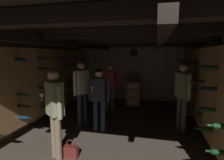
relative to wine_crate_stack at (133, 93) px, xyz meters
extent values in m
plane|color=#473D33|center=(-0.18, -2.30, -0.45)|extent=(8.40, 8.40, 0.00)
cube|color=tan|center=(-0.18, 0.93, 0.73)|extent=(4.72, 0.06, 2.35)
cube|color=tan|center=(-2.51, -2.30, 0.73)|extent=(0.06, 6.40, 2.35)
cube|color=tan|center=(2.15, -2.30, 0.73)|extent=(0.06, 6.40, 2.35)
cube|color=black|center=(-0.18, -2.30, 1.93)|extent=(4.72, 6.52, 0.06)
cube|color=black|center=(-0.18, -5.10, 1.81)|extent=(4.60, 0.14, 0.16)
cube|color=black|center=(-0.18, -3.70, 1.81)|extent=(4.60, 0.14, 0.16)
cube|color=black|center=(-0.18, -2.30, 1.81)|extent=(4.60, 0.14, 0.16)
cube|color=black|center=(-0.18, -0.90, 1.81)|extent=(4.60, 0.14, 0.16)
cube|color=black|center=(-0.18, 0.50, 1.81)|extent=(4.60, 0.14, 0.16)
cube|color=black|center=(-1.21, -2.30, 1.70)|extent=(0.12, 6.40, 0.12)
cube|color=black|center=(0.86, -2.30, 1.70)|extent=(0.12, 6.40, 0.12)
cylinder|color=white|center=(-0.10, 0.89, 1.51)|extent=(0.31, 0.02, 0.31)
cylinder|color=#2D2314|center=(-0.10, 0.87, 1.51)|extent=(0.34, 0.01, 0.34)
cube|color=black|center=(-0.10, 0.87, 1.51)|extent=(0.08, 0.01, 0.09)
cube|color=black|center=(-0.10, 0.87, 1.51)|extent=(0.16, 0.01, 0.09)
cube|color=#A37547|center=(-2.32, -2.15, 0.70)|extent=(0.32, 5.50, 1.80)
cylinder|color=#194723|center=(-1.88, -4.11, 0.06)|extent=(0.07, 0.03, 0.03)
cylinder|color=#0F2838|center=(-2.06, -3.33, 0.06)|extent=(0.28, 0.07, 0.07)
cylinder|color=#0F2838|center=(-1.88, -3.33, 0.06)|extent=(0.07, 0.03, 0.03)
cylinder|color=#143819|center=(-2.06, -2.55, 0.06)|extent=(0.28, 0.07, 0.07)
cylinder|color=#143819|center=(-1.88, -2.55, 0.06)|extent=(0.07, 0.03, 0.03)
cylinder|color=#143819|center=(-2.06, -1.74, 0.06)|extent=(0.28, 0.07, 0.07)
cylinder|color=#143819|center=(-1.88, -1.74, 0.06)|extent=(0.07, 0.03, 0.03)
cylinder|color=#0F2838|center=(-2.06, -0.96, 0.06)|extent=(0.28, 0.07, 0.07)
cylinder|color=#0F2838|center=(-1.88, -0.96, 0.06)|extent=(0.07, 0.03, 0.03)
cylinder|color=#0F2838|center=(-2.06, -0.18, 0.06)|extent=(0.28, 0.07, 0.07)
cylinder|color=#0F2838|center=(-1.88, -0.18, 0.06)|extent=(0.07, 0.03, 0.03)
cylinder|color=black|center=(-2.06, -3.34, 0.31)|extent=(0.28, 0.07, 0.07)
cylinder|color=black|center=(-1.88, -3.34, 0.31)|extent=(0.07, 0.03, 0.03)
cylinder|color=#143819|center=(-2.06, -2.54, 0.31)|extent=(0.28, 0.07, 0.07)
cylinder|color=#143819|center=(-1.88, -2.54, 0.31)|extent=(0.07, 0.03, 0.03)
cylinder|color=#143819|center=(-2.06, -1.76, 0.31)|extent=(0.28, 0.07, 0.07)
cylinder|color=#143819|center=(-1.88, -1.76, 0.31)|extent=(0.07, 0.03, 0.03)
cylinder|color=#143819|center=(-2.06, -0.96, 0.31)|extent=(0.28, 0.07, 0.07)
cylinder|color=#143819|center=(-1.88, -0.96, 0.31)|extent=(0.07, 0.03, 0.03)
cylinder|color=black|center=(-2.06, -0.18, 0.31)|extent=(0.28, 0.07, 0.07)
cylinder|color=black|center=(-1.88, -0.18, 0.31)|extent=(0.07, 0.03, 0.03)
cylinder|color=#143819|center=(-2.06, -3.32, 0.57)|extent=(0.28, 0.07, 0.07)
cylinder|color=#143819|center=(-1.88, -3.32, 0.57)|extent=(0.07, 0.03, 0.03)
cylinder|color=black|center=(-2.06, -2.55, 0.57)|extent=(0.28, 0.07, 0.07)
cylinder|color=black|center=(-1.88, -2.55, 0.57)|extent=(0.07, 0.03, 0.03)
cylinder|color=#0F2838|center=(-2.06, -1.77, 0.57)|extent=(0.28, 0.07, 0.07)
cylinder|color=#0F2838|center=(-1.88, -1.77, 0.57)|extent=(0.07, 0.03, 0.03)
cylinder|color=#0F2838|center=(-2.06, -0.96, 0.57)|extent=(0.28, 0.07, 0.07)
cylinder|color=#0F2838|center=(-1.88, -0.96, 0.57)|extent=(0.07, 0.03, 0.03)
cylinder|color=#0F2838|center=(-2.06, -0.19, 0.57)|extent=(0.28, 0.07, 0.07)
cylinder|color=#0F2838|center=(-1.88, -0.19, 0.57)|extent=(0.07, 0.03, 0.03)
cylinder|color=#143819|center=(-2.06, -1.74, 0.83)|extent=(0.28, 0.07, 0.07)
cylinder|color=#143819|center=(-1.88, -1.74, 0.83)|extent=(0.07, 0.03, 0.03)
cylinder|color=#194723|center=(-2.06, -0.19, 0.83)|extent=(0.28, 0.07, 0.07)
cylinder|color=#194723|center=(-1.88, -0.19, 0.83)|extent=(0.07, 0.03, 0.03)
cylinder|color=black|center=(-2.06, -2.55, 1.09)|extent=(0.28, 0.07, 0.07)
cylinder|color=black|center=(-1.88, -2.55, 1.09)|extent=(0.07, 0.03, 0.03)
cylinder|color=#143819|center=(-2.06, -0.96, 1.09)|extent=(0.28, 0.07, 0.07)
cylinder|color=#143819|center=(-1.88, -0.96, 1.09)|extent=(0.07, 0.03, 0.03)
cylinder|color=#194723|center=(-2.06, -0.18, 1.09)|extent=(0.28, 0.07, 0.07)
cylinder|color=#194723|center=(-1.88, -0.18, 1.09)|extent=(0.07, 0.03, 0.03)
cylinder|color=#0F2838|center=(-2.06, -3.32, 1.34)|extent=(0.28, 0.07, 0.07)
cylinder|color=#0F2838|center=(-1.88, -3.32, 1.34)|extent=(0.07, 0.03, 0.03)
cylinder|color=#0F2838|center=(-2.06, -2.53, 1.34)|extent=(0.28, 0.07, 0.07)
cylinder|color=#0F2838|center=(-1.88, -2.53, 1.34)|extent=(0.07, 0.03, 0.03)
cylinder|color=#143819|center=(-2.06, -1.76, 1.34)|extent=(0.28, 0.07, 0.07)
cylinder|color=#143819|center=(-1.88, -1.76, 1.34)|extent=(0.07, 0.03, 0.03)
cube|color=#A37547|center=(-2.17, -2.15, -0.07)|extent=(0.02, 5.50, 0.02)
cube|color=#A37547|center=(-2.17, -2.15, 0.19)|extent=(0.02, 5.50, 0.02)
cube|color=#A37547|center=(-2.17, -2.15, 0.44)|extent=(0.02, 5.50, 0.02)
cube|color=#A37547|center=(-2.17, -2.15, 0.70)|extent=(0.02, 5.50, 0.02)
cube|color=#A37547|center=(-2.17, -2.15, 0.96)|extent=(0.02, 5.50, 0.02)
cube|color=#A37547|center=(-2.17, -2.15, 1.21)|extent=(0.02, 5.50, 0.02)
cube|color=#A37547|center=(-2.17, -2.15, 1.47)|extent=(0.02, 5.50, 0.02)
cube|color=#A37547|center=(1.96, -2.15, 0.70)|extent=(0.32, 5.50, 1.80)
cylinder|color=#143819|center=(1.70, -4.12, 0.16)|extent=(0.28, 0.07, 0.07)
cylinder|color=#143819|center=(1.53, -4.12, 0.16)|extent=(0.07, 0.03, 0.03)
cylinder|color=#143819|center=(1.70, -3.33, 0.16)|extent=(0.28, 0.07, 0.07)
cylinder|color=#143819|center=(1.53, -3.33, 0.16)|extent=(0.07, 0.03, 0.03)
cylinder|color=black|center=(1.70, -2.53, 0.16)|extent=(0.28, 0.07, 0.07)
cylinder|color=black|center=(1.53, -2.53, 0.16)|extent=(0.07, 0.03, 0.03)
cylinder|color=#143819|center=(1.70, -1.77, 0.16)|extent=(0.28, 0.07, 0.07)
cylinder|color=#143819|center=(1.53, -1.77, 0.16)|extent=(0.07, 0.03, 0.03)
cylinder|color=#194723|center=(1.70, -0.98, 0.16)|extent=(0.28, 0.07, 0.07)
cylinder|color=#194723|center=(1.53, -0.98, 0.16)|extent=(0.07, 0.03, 0.03)
cylinder|color=#143819|center=(1.70, -0.19, 0.16)|extent=(0.28, 0.07, 0.07)
cylinder|color=#143819|center=(1.53, -0.19, 0.16)|extent=(0.07, 0.03, 0.03)
cylinder|color=#143819|center=(1.53, -4.10, 0.52)|extent=(0.07, 0.03, 0.03)
cylinder|color=#143819|center=(1.70, -3.34, 0.52)|extent=(0.28, 0.07, 0.07)
cylinder|color=#143819|center=(1.53, -3.34, 0.52)|extent=(0.07, 0.03, 0.03)
cylinder|color=#143819|center=(1.70, -0.96, 0.52)|extent=(0.28, 0.07, 0.07)
cylinder|color=#143819|center=(1.53, -0.96, 0.52)|extent=(0.07, 0.03, 0.03)
cylinder|color=#194723|center=(1.70, -0.18, 0.52)|extent=(0.28, 0.07, 0.07)
cylinder|color=#194723|center=(1.53, -0.18, 0.52)|extent=(0.07, 0.03, 0.03)
cylinder|color=#0F2838|center=(1.70, -3.33, 0.88)|extent=(0.28, 0.07, 0.07)
cylinder|color=#0F2838|center=(1.53, -3.33, 0.88)|extent=(0.07, 0.03, 0.03)
cylinder|color=black|center=(1.70, -2.54, 0.88)|extent=(0.28, 0.07, 0.07)
cylinder|color=black|center=(1.53, -2.54, 0.88)|extent=(0.07, 0.03, 0.03)
cylinder|color=black|center=(1.70, -1.77, 0.88)|extent=(0.28, 0.07, 0.07)
cylinder|color=black|center=(1.53, -1.77, 0.88)|extent=(0.07, 0.03, 0.03)
cylinder|color=black|center=(1.70, -0.96, 0.88)|extent=(0.28, 0.07, 0.07)
cylinder|color=black|center=(1.53, -0.96, 0.88)|extent=(0.07, 0.03, 0.03)
cylinder|color=#143819|center=(1.70, -0.20, 0.88)|extent=(0.28, 0.07, 0.07)
cylinder|color=#143819|center=(1.53, -0.20, 0.88)|extent=(0.07, 0.03, 0.03)
cylinder|color=#143819|center=(1.70, -3.33, 1.24)|extent=(0.28, 0.07, 0.07)
cylinder|color=#143819|center=(1.53, -3.33, 1.24)|extent=(0.07, 0.03, 0.03)
cylinder|color=black|center=(1.70, -1.76, 1.24)|extent=(0.28, 0.07, 0.07)
cylinder|color=black|center=(1.53, -1.76, 1.24)|extent=(0.07, 0.03, 0.03)
cylinder|color=#194723|center=(1.70, -0.18, 1.24)|extent=(0.28, 0.07, 0.07)
cylinder|color=#194723|center=(1.53, -0.18, 1.24)|extent=(0.07, 0.03, 0.03)
cube|color=#A37547|center=(1.81, -2.15, -0.02)|extent=(0.02, 5.50, 0.02)
cube|color=#A37547|center=(1.81, -2.15, 0.34)|extent=(0.02, 5.50, 0.02)
cube|color=#A37547|center=(1.81, -2.15, 0.70)|extent=(0.02, 5.50, 0.02)
cube|color=#A37547|center=(1.81, -2.15, 1.06)|extent=(0.02, 5.50, 0.02)
cube|color=#A37547|center=(1.81, -2.15, 1.42)|extent=(0.02, 5.50, 0.02)
cube|color=#A37547|center=(0.00, 0.00, -0.30)|extent=(0.52, 0.34, 0.30)
cube|color=beige|center=(0.00, -0.17, -0.30)|extent=(0.31, 0.01, 0.13)
cube|color=#A37547|center=(0.00, 0.00, 0.00)|extent=(0.52, 0.34, 0.30)
cube|color=beige|center=(0.00, -0.17, 0.00)|extent=(0.31, 0.01, 0.13)
cube|color=#A37547|center=(0.00, 0.00, 0.30)|extent=(0.52, 0.34, 0.30)
cube|color=beige|center=(0.00, -0.17, 0.30)|extent=(0.31, 0.01, 0.13)
cylinder|color=black|center=(0.10, 0.06, 0.56)|extent=(0.08, 0.08, 0.22)
cone|color=black|center=(0.10, 0.06, 0.68)|extent=(0.08, 0.08, 0.03)
cylinder|color=black|center=(0.10, 0.06, 0.74)|extent=(0.03, 0.03, 0.08)
cylinder|color=maroon|center=(0.10, 0.06, 0.79)|extent=(0.03, 0.03, 0.02)
cube|color=silver|center=(0.10, 0.02, 0.55)|extent=(0.06, 0.00, 0.10)
cylinder|color=#232D4C|center=(-0.43, -2.53, -0.06)|extent=(0.12, 0.12, 0.78)
cylinder|color=#232D4C|center=(-0.62, -2.53, -0.06)|extent=(0.12, 0.12, 0.78)
cube|color=#232838|center=(-0.52, -2.53, 0.61)|extent=(0.34, 0.22, 0.55)
cylinder|color=#232838|center=(-0.29, -2.53, 0.58)|extent=(0.08, 0.08, 0.53)
cylinder|color=#232838|center=(-0.75, -2.53, 0.58)|extent=(0.08, 0.08, 0.53)
sphere|color=beige|center=(-0.52, -2.53, 1.00)|extent=(0.19, 0.19, 0.19)
sphere|color=black|center=(-0.52, -2.53, 1.03)|extent=(0.17, 0.17, 0.17)
cylinder|color=silver|center=(-0.65, -2.71, 0.57)|extent=(0.06, 0.06, 0.01)
cylinder|color=silver|center=(-0.65, -2.71, 0.61)|extent=(0.01, 0.01, 0.06)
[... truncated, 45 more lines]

